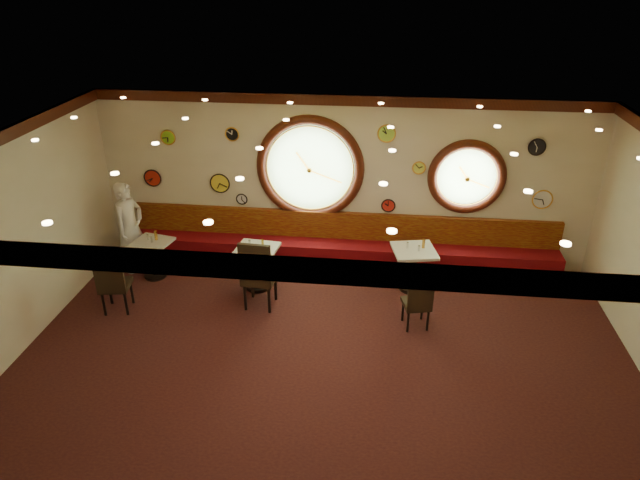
{
  "coord_description": "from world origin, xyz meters",
  "views": [
    {
      "loc": [
        0.71,
        -6.78,
        5.3
      ],
      "look_at": [
        -0.17,
        0.8,
        1.5
      ],
      "focal_mm": 32.0,
      "sensor_mm": 36.0,
      "label": 1
    }
  ],
  "objects_px": {
    "table_c": "(413,264)",
    "chair_c": "(418,299)",
    "table_b": "(257,263)",
    "chair_a": "(112,279)",
    "condiment_b_salt": "(250,243)",
    "condiment_b_bottle": "(263,243)",
    "condiment_a_pepper": "(152,240)",
    "condiment_c_pepper": "(419,248)",
    "condiment_a_bottle": "(156,235)",
    "table_a": "(153,255)",
    "condiment_c_bottle": "(424,243)",
    "condiment_a_salt": "(148,237)",
    "waiter": "(130,227)",
    "chair_b": "(257,271)",
    "condiment_c_salt": "(408,245)",
    "condiment_b_pepper": "(257,248)"
  },
  "relations": [
    {
      "from": "table_a",
      "to": "chair_c",
      "type": "distance_m",
      "value": 4.86
    },
    {
      "from": "table_c",
      "to": "chair_c",
      "type": "relative_size",
      "value": 1.4
    },
    {
      "from": "table_a",
      "to": "condiment_b_bottle",
      "type": "relative_size",
      "value": 5.55
    },
    {
      "from": "chair_c",
      "to": "condiment_c_salt",
      "type": "xyz_separation_m",
      "value": [
        -0.16,
        1.26,
        0.28
      ]
    },
    {
      "from": "condiment_a_bottle",
      "to": "condiment_c_salt",
      "type": "bearing_deg",
      "value": 0.46
    },
    {
      "from": "chair_c",
      "to": "condiment_a_bottle",
      "type": "height_order",
      "value": "chair_c"
    },
    {
      "from": "chair_c",
      "to": "condiment_a_bottle",
      "type": "relative_size",
      "value": 3.48
    },
    {
      "from": "chair_b",
      "to": "condiment_c_pepper",
      "type": "xyz_separation_m",
      "value": [
        2.63,
        0.88,
        0.12
      ]
    },
    {
      "from": "chair_b",
      "to": "condiment_b_pepper",
      "type": "height_order",
      "value": "chair_b"
    },
    {
      "from": "condiment_b_bottle",
      "to": "waiter",
      "type": "bearing_deg",
      "value": 172.73
    },
    {
      "from": "chair_c",
      "to": "table_b",
      "type": "bearing_deg",
      "value": 147.09
    },
    {
      "from": "condiment_c_salt",
      "to": "waiter",
      "type": "distance_m",
      "value": 5.04
    },
    {
      "from": "condiment_a_pepper",
      "to": "waiter",
      "type": "distance_m",
      "value": 0.56
    },
    {
      "from": "chair_a",
      "to": "table_b",
      "type": "bearing_deg",
      "value": 17.54
    },
    {
      "from": "condiment_a_salt",
      "to": "condiment_a_bottle",
      "type": "distance_m",
      "value": 0.15
    },
    {
      "from": "condiment_a_pepper",
      "to": "condiment_b_pepper",
      "type": "bearing_deg",
      "value": -6.88
    },
    {
      "from": "condiment_b_salt",
      "to": "condiment_a_salt",
      "type": "bearing_deg",
      "value": 175.16
    },
    {
      "from": "condiment_b_bottle",
      "to": "condiment_a_salt",
      "type": "bearing_deg",
      "value": 175.58
    },
    {
      "from": "table_b",
      "to": "condiment_a_pepper",
      "type": "relative_size",
      "value": 7.24
    },
    {
      "from": "chair_a",
      "to": "condiment_c_pepper",
      "type": "relative_size",
      "value": 6.69
    },
    {
      "from": "chair_c",
      "to": "condiment_b_salt",
      "type": "relative_size",
      "value": 5.21
    },
    {
      "from": "chair_b",
      "to": "waiter",
      "type": "distance_m",
      "value": 2.81
    },
    {
      "from": "table_a",
      "to": "condiment_b_bottle",
      "type": "height_order",
      "value": "condiment_b_bottle"
    },
    {
      "from": "table_c",
      "to": "chair_c",
      "type": "xyz_separation_m",
      "value": [
        0.04,
        -1.22,
        0.06
      ]
    },
    {
      "from": "table_b",
      "to": "condiment_c_bottle",
      "type": "distance_m",
      "value": 2.92
    },
    {
      "from": "condiment_c_pepper",
      "to": "condiment_b_bottle",
      "type": "xyz_separation_m",
      "value": [
        -2.69,
        -0.13,
        0.01
      ]
    },
    {
      "from": "condiment_a_pepper",
      "to": "condiment_c_bottle",
      "type": "distance_m",
      "value": 4.82
    },
    {
      "from": "condiment_b_bottle",
      "to": "condiment_a_bottle",
      "type": "bearing_deg",
      "value": 174.87
    },
    {
      "from": "chair_b",
      "to": "condiment_b_bottle",
      "type": "distance_m",
      "value": 0.76
    },
    {
      "from": "chair_a",
      "to": "condiment_b_salt",
      "type": "xyz_separation_m",
      "value": [
        2.01,
        1.15,
        0.2
      ]
    },
    {
      "from": "condiment_a_pepper",
      "to": "condiment_c_bottle",
      "type": "relative_size",
      "value": 0.64
    },
    {
      "from": "chair_c",
      "to": "condiment_a_pepper",
      "type": "distance_m",
      "value": 4.83
    },
    {
      "from": "condiment_c_pepper",
      "to": "condiment_a_bottle",
      "type": "xyz_separation_m",
      "value": [
        -4.69,
        0.05,
        -0.04
      ]
    },
    {
      "from": "chair_a",
      "to": "condiment_a_pepper",
      "type": "relative_size",
      "value": 6.36
    },
    {
      "from": "condiment_a_pepper",
      "to": "waiter",
      "type": "height_order",
      "value": "waiter"
    },
    {
      "from": "table_a",
      "to": "table_c",
      "type": "bearing_deg",
      "value": 1.22
    },
    {
      "from": "table_c",
      "to": "condiment_c_salt",
      "type": "xyz_separation_m",
      "value": [
        -0.12,
        0.04,
        0.34
      ]
    },
    {
      "from": "chair_b",
      "to": "condiment_c_bottle",
      "type": "height_order",
      "value": "chair_b"
    },
    {
      "from": "table_c",
      "to": "condiment_b_salt",
      "type": "bearing_deg",
      "value": -176.55
    },
    {
      "from": "condiment_b_salt",
      "to": "condiment_a_pepper",
      "type": "height_order",
      "value": "condiment_b_salt"
    },
    {
      "from": "table_c",
      "to": "condiment_b_bottle",
      "type": "xyz_separation_m",
      "value": [
        -2.62,
        -0.18,
        0.35
      ]
    },
    {
      "from": "chair_a",
      "to": "condiment_c_pepper",
      "type": "distance_m",
      "value": 5.1
    },
    {
      "from": "chair_a",
      "to": "condiment_c_bottle",
      "type": "bearing_deg",
      "value": 6.95
    },
    {
      "from": "condiment_a_salt",
      "to": "condiment_b_bottle",
      "type": "distance_m",
      "value": 2.15
    },
    {
      "from": "condiment_c_salt",
      "to": "condiment_c_bottle",
      "type": "xyz_separation_m",
      "value": [
        0.27,
        0.04,
        0.03
      ]
    },
    {
      "from": "condiment_b_bottle",
      "to": "table_c",
      "type": "bearing_deg",
      "value": 3.83
    },
    {
      "from": "condiment_c_bottle",
      "to": "table_b",
      "type": "bearing_deg",
      "value": -173.11
    },
    {
      "from": "condiment_b_salt",
      "to": "condiment_b_bottle",
      "type": "xyz_separation_m",
      "value": [
        0.23,
        -0.0,
        0.01
      ]
    },
    {
      "from": "table_c",
      "to": "chair_a",
      "type": "distance_m",
      "value": 5.04
    },
    {
      "from": "condiment_a_bottle",
      "to": "chair_a",
      "type": "bearing_deg",
      "value": -100.54
    }
  ]
}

